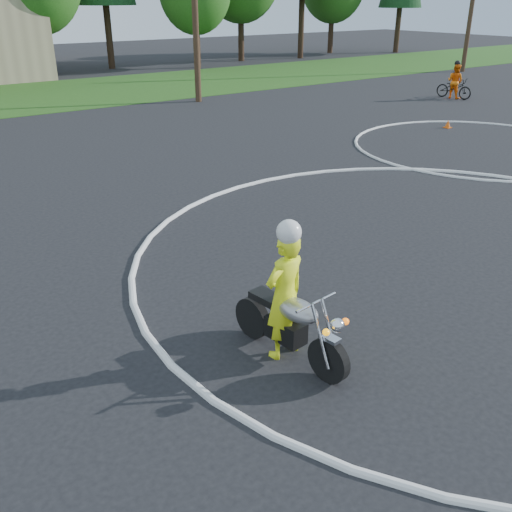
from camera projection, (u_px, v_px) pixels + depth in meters
grass_strip at (51, 95)px, 28.50m from camera, size 120.00×10.00×0.02m
course_markings at (464, 214)px, 12.93m from camera, size 19.05×19.05×0.12m
primary_motorcycle at (291, 325)px, 7.58m from camera, size 0.71×2.04×1.07m
rider_primary_grp at (285, 292)px, 7.50m from camera, size 0.71×0.51×1.99m
rider_second_grp at (454, 85)px, 27.30m from camera, size 0.85×1.88×1.75m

